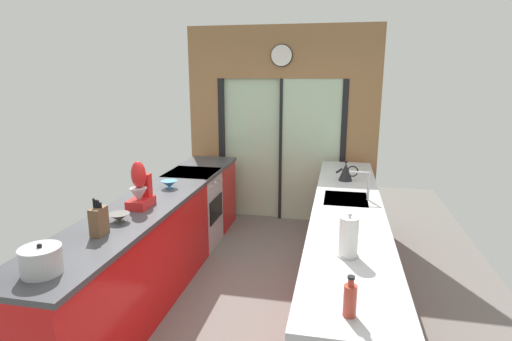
# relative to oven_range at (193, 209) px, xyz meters

# --- Properties ---
(ground_plane) EXTENTS (5.04, 7.60, 0.02)m
(ground_plane) POSITION_rel_oven_range_xyz_m (0.91, -0.65, -0.47)
(ground_plane) COLOR slate
(back_wall_unit) EXTENTS (2.64, 0.12, 2.70)m
(back_wall_unit) POSITION_rel_oven_range_xyz_m (0.91, 1.15, 1.07)
(back_wall_unit) COLOR olive
(back_wall_unit) RESTS_ON ground_plane
(left_counter_run) EXTENTS (0.62, 3.80, 0.92)m
(left_counter_run) POSITION_rel_oven_range_xyz_m (-0.00, -1.12, 0.01)
(left_counter_run) COLOR red
(left_counter_run) RESTS_ON ground_plane
(right_counter_run) EXTENTS (0.62, 3.80, 0.92)m
(right_counter_run) POSITION_rel_oven_range_xyz_m (1.82, -0.95, 0.01)
(right_counter_run) COLOR red
(right_counter_run) RESTS_ON ground_plane
(sink_faucet) EXTENTS (0.19, 0.02, 0.27)m
(sink_faucet) POSITION_rel_oven_range_xyz_m (1.97, -0.70, 0.64)
(sink_faucet) COLOR #B7BABC
(sink_faucet) RESTS_ON right_counter_run
(oven_range) EXTENTS (0.60, 0.60, 0.92)m
(oven_range) POSITION_rel_oven_range_xyz_m (0.00, 0.00, 0.00)
(oven_range) COLOR #B7BABC
(oven_range) RESTS_ON ground_plane
(mixing_bowl_near) EXTENTS (0.17, 0.17, 0.07)m
(mixing_bowl_near) POSITION_rel_oven_range_xyz_m (0.02, -1.70, 0.50)
(mixing_bowl_near) COLOR #514C47
(mixing_bowl_near) RESTS_ON left_counter_run
(mixing_bowl_far) EXTENTS (0.17, 0.17, 0.08)m
(mixing_bowl_far) POSITION_rel_oven_range_xyz_m (0.02, -0.71, 0.51)
(mixing_bowl_far) COLOR teal
(mixing_bowl_far) RESTS_ON left_counter_run
(knife_block) EXTENTS (0.08, 0.14, 0.28)m
(knife_block) POSITION_rel_oven_range_xyz_m (0.02, -1.97, 0.57)
(knife_block) COLOR brown
(knife_block) RESTS_ON left_counter_run
(stand_mixer) EXTENTS (0.17, 0.27, 0.42)m
(stand_mixer) POSITION_rel_oven_range_xyz_m (0.02, -1.32, 0.63)
(stand_mixer) COLOR red
(stand_mixer) RESTS_ON left_counter_run
(stock_pot) EXTENTS (0.24, 0.24, 0.19)m
(stock_pot) POSITION_rel_oven_range_xyz_m (0.02, -2.57, 0.55)
(stock_pot) COLOR #B7BABC
(stock_pot) RESTS_ON left_counter_run
(kettle) EXTENTS (0.25, 0.16, 0.22)m
(kettle) POSITION_rel_oven_range_xyz_m (1.80, -0.03, 0.56)
(kettle) COLOR black
(kettle) RESTS_ON right_counter_run
(soap_bottle) EXTENTS (0.07, 0.07, 0.21)m
(soap_bottle) POSITION_rel_oven_range_xyz_m (1.80, -2.65, 0.55)
(soap_bottle) COLOR #B23D2D
(soap_bottle) RESTS_ON right_counter_run
(paper_towel_roll) EXTENTS (0.14, 0.14, 0.30)m
(paper_towel_roll) POSITION_rel_oven_range_xyz_m (1.80, -1.97, 0.60)
(paper_towel_roll) COLOR #B7BABC
(paper_towel_roll) RESTS_ON right_counter_run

